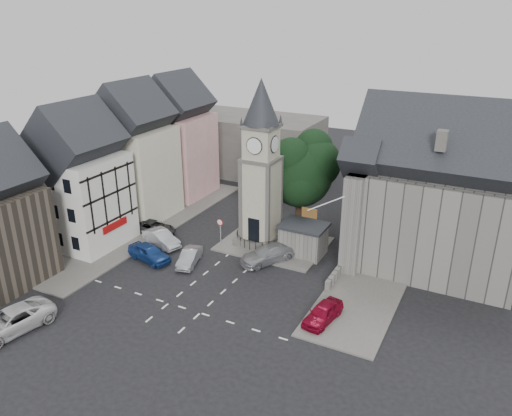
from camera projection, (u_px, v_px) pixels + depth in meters
The scene contains 24 objects.
ground at pixel (220, 277), 43.95m from camera, with size 120.00×120.00×0.00m, color black.
pavement_west at pixel (150, 225), 54.16m from camera, with size 6.00×30.00×0.14m, color #595651.
pavement_east at pixel (378, 267), 45.44m from camera, with size 6.00×26.00×0.14m, color #595651.
central_island at pixel (274, 244), 49.88m from camera, with size 10.00×8.00×0.16m, color #595651.
road_markings at pixel (184, 308), 39.41m from camera, with size 20.00×8.00×0.01m, color silver.
clock_tower at pixel (261, 165), 47.48m from camera, with size 4.86×4.86×16.25m.
stone_shelter at pixel (303, 239), 47.52m from camera, with size 4.30×3.30×3.08m.
town_tree at pixel (300, 165), 51.19m from camera, with size 7.20×7.20×10.80m.
warning_sign_post at pixel (220, 227), 49.02m from camera, with size 0.70×0.19×2.85m.
terrace_pink at pixel (177, 143), 61.22m from camera, with size 8.10×7.60×12.80m.
terrace_cream at pixel (135, 159), 54.63m from camera, with size 8.10×7.60×12.80m.
terrace_tudor at pixel (81, 184), 48.18m from camera, with size 8.10×7.60×12.00m.
backdrop_west at pixel (249, 144), 70.60m from camera, with size 20.00×10.00×8.00m, color #4C4944.
east_building at pixel (434, 200), 44.06m from camera, with size 14.40×11.40×12.60m.
east_boundary_wall at pixel (355, 248), 48.13m from camera, with size 0.40×16.00×0.90m, color #615E5A.
flagpole at pixel (326, 204), 41.23m from camera, with size 3.68×0.10×2.74m.
car_west_blue at pixel (149, 253), 46.56m from camera, with size 1.86×4.63×1.58m, color navy.
car_west_silver at pixel (161, 238), 49.54m from camera, with size 1.62×4.64×1.53m, color #B3B7BC.
car_west_grey at pixel (153, 228), 52.09m from camera, with size 2.27×4.92×1.37m, color #2C2D2F.
car_island_silver at pixel (190, 257), 45.98m from camera, with size 1.42×4.07×1.34m, color #969A9E.
car_island_east at pixel (268, 254), 46.30m from camera, with size 2.21×5.43×1.58m, color #95969C.
car_east_red at pixel (323, 313), 37.55m from camera, with size 1.69×4.19×1.43m, color maroon.
van_sw_white at pixel (11, 321), 36.35m from camera, with size 2.85×6.17×1.72m, color silver.
pedestrian at pixel (363, 256), 45.59m from camera, with size 0.70×0.46×1.91m, color #AF9E90.
Camera 1 is at (20.38, -32.74, 22.17)m, focal length 35.00 mm.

